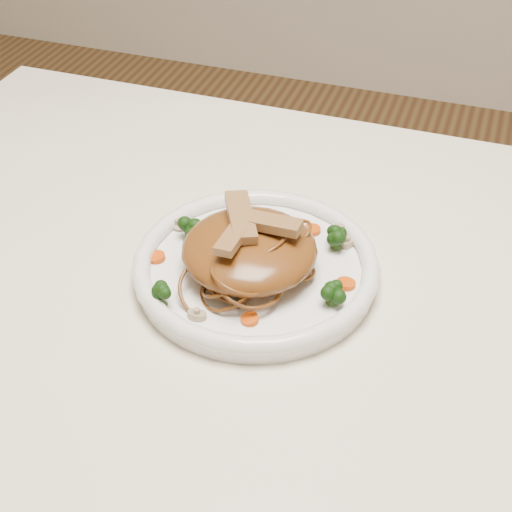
% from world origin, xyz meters
% --- Properties ---
extents(table, '(1.20, 0.80, 0.75)m').
position_xyz_m(table, '(0.00, 0.00, 0.65)').
color(table, white).
rests_on(table, ground).
extents(plate, '(0.35, 0.35, 0.02)m').
position_xyz_m(plate, '(-0.05, 0.02, 0.76)').
color(plate, white).
rests_on(plate, table).
extents(noodle_mound, '(0.18, 0.18, 0.05)m').
position_xyz_m(noodle_mound, '(-0.06, 0.01, 0.79)').
color(noodle_mound, brown).
rests_on(noodle_mound, plate).
extents(chicken_a, '(0.07, 0.03, 0.01)m').
position_xyz_m(chicken_a, '(-0.04, 0.02, 0.82)').
color(chicken_a, '#A27F4C').
rests_on(chicken_a, noodle_mound).
extents(chicken_b, '(0.06, 0.08, 0.01)m').
position_xyz_m(chicken_b, '(-0.07, 0.02, 0.82)').
color(chicken_b, '#A27F4C').
rests_on(chicken_b, noodle_mound).
extents(chicken_c, '(0.02, 0.06, 0.01)m').
position_xyz_m(chicken_c, '(-0.07, -0.01, 0.82)').
color(chicken_c, '#A27F4C').
rests_on(chicken_c, noodle_mound).
extents(broccoli_0, '(0.03, 0.03, 0.03)m').
position_xyz_m(broccoli_0, '(0.02, 0.08, 0.78)').
color(broccoli_0, '#10350B').
rests_on(broccoli_0, plate).
extents(broccoli_1, '(0.03, 0.03, 0.03)m').
position_xyz_m(broccoli_1, '(-0.14, 0.04, 0.78)').
color(broccoli_1, '#10350B').
rests_on(broccoli_1, plate).
extents(broccoli_2, '(0.03, 0.03, 0.03)m').
position_xyz_m(broccoli_2, '(-0.12, -0.07, 0.78)').
color(broccoli_2, '#10350B').
rests_on(broccoli_2, plate).
extents(broccoli_3, '(0.03, 0.03, 0.03)m').
position_xyz_m(broccoli_3, '(0.04, -0.01, 0.78)').
color(broccoli_3, '#10350B').
rests_on(broccoli_3, plate).
extents(carrot_0, '(0.02, 0.02, 0.00)m').
position_xyz_m(carrot_0, '(-0.01, 0.10, 0.77)').
color(carrot_0, '#E84508').
rests_on(carrot_0, plate).
extents(carrot_1, '(0.02, 0.02, 0.00)m').
position_xyz_m(carrot_1, '(-0.16, -0.01, 0.77)').
color(carrot_1, '#E84508').
rests_on(carrot_1, plate).
extents(carrot_2, '(0.02, 0.02, 0.00)m').
position_xyz_m(carrot_2, '(0.05, 0.02, 0.77)').
color(carrot_2, '#E84508').
rests_on(carrot_2, plate).
extents(carrot_3, '(0.03, 0.03, 0.00)m').
position_xyz_m(carrot_3, '(-0.09, 0.09, 0.77)').
color(carrot_3, '#E84508').
rests_on(carrot_3, plate).
extents(carrot_4, '(0.02, 0.02, 0.00)m').
position_xyz_m(carrot_4, '(-0.03, -0.06, 0.77)').
color(carrot_4, '#E84508').
rests_on(carrot_4, plate).
extents(mushroom_0, '(0.02, 0.02, 0.01)m').
position_xyz_m(mushroom_0, '(-0.08, -0.08, 0.77)').
color(mushroom_0, '#C3B292').
rests_on(mushroom_0, plate).
extents(mushroom_1, '(0.02, 0.02, 0.01)m').
position_xyz_m(mushroom_1, '(0.03, 0.09, 0.77)').
color(mushroom_1, '#C3B292').
rests_on(mushroom_1, plate).
extents(mushroom_2, '(0.03, 0.03, 0.01)m').
position_xyz_m(mushroom_2, '(-0.16, 0.06, 0.77)').
color(mushroom_2, '#C3B292').
rests_on(mushroom_2, plate).
extents(mushroom_3, '(0.03, 0.03, 0.01)m').
position_xyz_m(mushroom_3, '(0.02, 0.11, 0.77)').
color(mushroom_3, '#C3B292').
rests_on(mushroom_3, plate).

